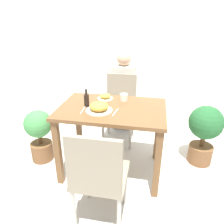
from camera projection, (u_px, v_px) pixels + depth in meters
The scene contains 14 objects.
ground_plane at pixel (112, 168), 2.53m from camera, with size 16.00×16.00×0.00m, color beige.
wall_back at pixel (131, 38), 3.32m from camera, with size 8.00×0.05×2.60m.
dining_table at pixel (112, 118), 2.26m from camera, with size 1.08×0.74×0.77m.
chair_near at pixel (98, 175), 1.66m from camera, with size 0.42×0.42×0.91m.
chair_far at pixel (120, 104), 2.95m from camera, with size 0.42×0.42×0.91m.
food_plate at pixel (99, 107), 2.12m from camera, with size 0.26×0.26×0.09m.
side_plate at pixel (105, 97), 2.42m from camera, with size 0.17×0.17×0.06m.
drink_cup at pixel (124, 97), 2.38m from camera, with size 0.09×0.09×0.07m.
sauce_bottle at pixel (87, 100), 2.22m from camera, with size 0.05×0.05×0.19m.
fork_utensil at pixel (83, 110), 2.16m from camera, with size 0.02×0.20×0.00m.
spoon_utensil at pixel (115, 112), 2.10m from camera, with size 0.03×0.17×0.00m.
potted_plant_left at pixel (39, 132), 2.55m from camera, with size 0.32×0.32×0.64m.
potted_plant_right at pixel (205, 130), 2.48m from camera, with size 0.38×0.38×0.72m.
person_figure at pixel (123, 92), 3.24m from camera, with size 0.34×0.22×1.17m.
Camera 1 is at (0.39, -2.00, 1.64)m, focal length 35.00 mm.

